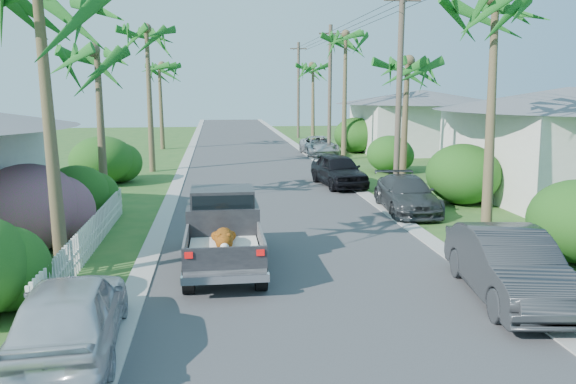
{
  "coord_description": "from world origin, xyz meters",
  "views": [
    {
      "loc": [
        -2.32,
        -10.85,
        4.76
      ],
      "look_at": [
        -0.02,
        7.07,
        1.4
      ],
      "focal_mm": 35.0,
      "sensor_mm": 36.0,
      "label": 1
    }
  ],
  "objects": [
    {
      "name": "shrub_r_d",
      "position": [
        8.0,
        30.0,
        1.3
      ],
      "size": [
        3.2,
        3.52,
        2.6
      ],
      "primitive_type": "ellipsoid",
      "color": "#1A4B15",
      "rests_on": "ground"
    },
    {
      "name": "curb_left",
      "position": [
        -4.3,
        25.0,
        0.03
      ],
      "size": [
        0.6,
        100.0,
        0.06
      ],
      "primitive_type": "cube",
      "color": "#A5A39E",
      "rests_on": "ground"
    },
    {
      "name": "shrub_l_d",
      "position": [
        -8.0,
        18.0,
        1.2
      ],
      "size": [
        3.2,
        3.52,
        2.4
      ],
      "primitive_type": "ellipsoid",
      "color": "#1A4B15",
      "rests_on": "ground"
    },
    {
      "name": "palm_l_b",
      "position": [
        -6.8,
        12.0,
        6.15
      ],
      "size": [
        4.4,
        4.4,
        7.4
      ],
      "color": "brown",
      "rests_on": "ground"
    },
    {
      "name": "palm_r_c",
      "position": [
        6.2,
        26.0,
        8.11
      ],
      "size": [
        4.4,
        4.4,
        9.4
      ],
      "color": "brown",
      "rests_on": "ground"
    },
    {
      "name": "utility_pole_d",
      "position": [
        5.6,
        43.0,
        4.6
      ],
      "size": [
        1.6,
        0.26,
        9.0
      ],
      "color": "brown",
      "rests_on": "ground"
    },
    {
      "name": "road",
      "position": [
        0.0,
        25.0,
        0.01
      ],
      "size": [
        8.0,
        100.0,
        0.02
      ],
      "primitive_type": "cube",
      "color": "#38383A",
      "rests_on": "ground"
    },
    {
      "name": "palm_l_d",
      "position": [
        -6.5,
        34.0,
        6.44
      ],
      "size": [
        4.4,
        4.4,
        7.7
      ],
      "color": "brown",
      "rests_on": "ground"
    },
    {
      "name": "picket_fence",
      "position": [
        -6.0,
        5.5,
        0.5
      ],
      "size": [
        0.1,
        11.0,
        1.0
      ],
      "primitive_type": "cube",
      "color": "white",
      "rests_on": "ground"
    },
    {
      "name": "parked_car_rf",
      "position": [
        3.6,
        15.81,
        0.78
      ],
      "size": [
        2.33,
        4.75,
        1.56
      ],
      "primitive_type": "imported",
      "rotation": [
        0.0,
        0.0,
        0.11
      ],
      "color": "black",
      "rests_on": "ground"
    },
    {
      "name": "house_right_near",
      "position": [
        13.0,
        12.0,
        2.22
      ],
      "size": [
        8.0,
        9.0,
        4.8
      ],
      "color": "silver",
      "rests_on": "ground"
    },
    {
      "name": "curb_right",
      "position": [
        4.3,
        25.0,
        0.03
      ],
      "size": [
        0.6,
        100.0,
        0.06
      ],
      "primitive_type": "cube",
      "color": "#A5A39E",
      "rests_on": "ground"
    },
    {
      "name": "ground",
      "position": [
        0.0,
        0.0,
        0.0
      ],
      "size": [
        120.0,
        120.0,
        0.0
      ],
      "primitive_type": "plane",
      "color": "#2A5720",
      "rests_on": "ground"
    },
    {
      "name": "utility_pole_c",
      "position": [
        5.6,
        28.0,
        4.6
      ],
      "size": [
        1.6,
        0.26,
        9.0
      ],
      "color": "brown",
      "rests_on": "ground"
    },
    {
      "name": "parked_car_ln",
      "position": [
        -5.0,
        -0.89,
        0.74
      ],
      "size": [
        2.06,
        4.49,
        1.49
      ],
      "primitive_type": "imported",
      "rotation": [
        0.0,
        0.0,
        3.21
      ],
      "color": "silver",
      "rests_on": "ground"
    },
    {
      "name": "parked_car_rm",
      "position": [
        5.0,
        9.83,
        0.67
      ],
      "size": [
        2.22,
        4.76,
        1.35
      ],
      "primitive_type": "imported",
      "rotation": [
        0.0,
        0.0,
        -0.07
      ],
      "color": "#323638",
      "rests_on": "ground"
    },
    {
      "name": "parked_car_rd",
      "position": [
        5.0,
        28.65,
        0.66
      ],
      "size": [
        2.33,
        4.83,
        1.33
      ],
      "primitive_type": "imported",
      "rotation": [
        0.0,
        0.0,
        0.03
      ],
      "color": "#B0B3B8",
      "rests_on": "ground"
    },
    {
      "name": "shrub_l_c",
      "position": [
        -7.4,
        10.0,
        1.0
      ],
      "size": [
        2.4,
        2.64,
        2.0
      ],
      "primitive_type": "ellipsoid",
      "color": "#1A4B15",
      "rests_on": "ground"
    },
    {
      "name": "house_right_far",
      "position": [
        13.0,
        30.0,
        2.12
      ],
      "size": [
        9.0,
        8.0,
        4.6
      ],
      "color": "silver",
      "rests_on": "ground"
    },
    {
      "name": "utility_pole_b",
      "position": [
        5.6,
        13.0,
        4.6
      ],
      "size": [
        1.6,
        0.26,
        9.0
      ],
      "color": "brown",
      "rests_on": "ground"
    },
    {
      "name": "palm_r_b",
      "position": [
        6.6,
        15.0,
        5.95
      ],
      "size": [
        4.4,
        4.4,
        7.2
      ],
      "color": "brown",
      "rests_on": "ground"
    },
    {
      "name": "shrub_r_b",
      "position": [
        7.8,
        11.0,
        1.25
      ],
      "size": [
        3.0,
        3.3,
        2.5
      ],
      "primitive_type": "ellipsoid",
      "color": "#1A4B15",
      "rests_on": "ground"
    },
    {
      "name": "pickup_truck",
      "position": [
        -2.18,
        4.1,
        1.01
      ],
      "size": [
        1.98,
        5.12,
        2.06
      ],
      "color": "black",
      "rests_on": "ground"
    },
    {
      "name": "shrub_l_b",
      "position": [
        -7.8,
        6.0,
        1.3
      ],
      "size": [
        3.0,
        3.3,
        2.6
      ],
      "primitive_type": "ellipsoid",
      "color": "#C11B7B",
      "rests_on": "ground"
    },
    {
      "name": "palm_r_d",
      "position": [
        6.5,
        40.0,
        6.74
      ],
      "size": [
        4.4,
        4.4,
        8.0
      ],
      "color": "brown",
      "rests_on": "ground"
    },
    {
      "name": "parked_car_rn",
      "position": [
        4.21,
        0.6,
        0.79
      ],
      "size": [
        2.3,
        4.97,
        1.58
      ],
      "primitive_type": "imported",
      "rotation": [
        0.0,
        0.0,
        -0.13
      ],
      "color": "#2C2E31",
      "rests_on": "ground"
    },
    {
      "name": "shrub_r_c",
      "position": [
        7.5,
        20.0,
        1.05
      ],
      "size": [
        2.6,
        2.86,
        2.1
      ],
      "primitive_type": "ellipsoid",
      "color": "#1A4B15",
      "rests_on": "ground"
    },
    {
      "name": "palm_l_c",
      "position": [
        -6.0,
        22.0,
        7.91
      ],
      "size": [
        4.4,
        4.4,
        9.2
      ],
      "color": "brown",
      "rests_on": "ground"
    }
  ]
}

